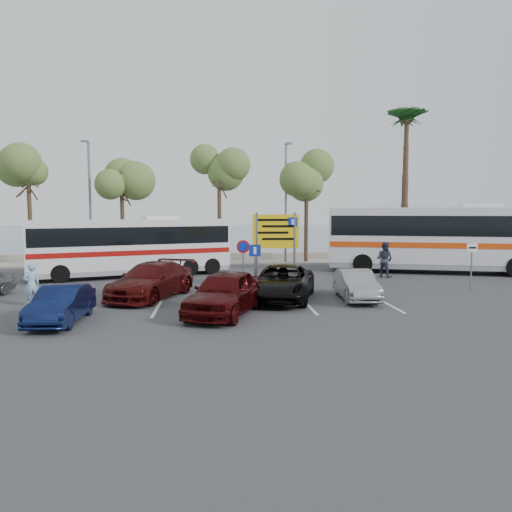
{
  "coord_description": "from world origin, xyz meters",
  "views": [
    {
      "loc": [
        -1.99,
        -20.19,
        3.7
      ],
      "look_at": [
        0.04,
        3.0,
        1.56
      ],
      "focal_mm": 35.0,
      "sensor_mm": 36.0,
      "label": 1
    }
  ],
  "objects": [
    {
      "name": "tree_left",
      "position": [
        -8.0,
        14.0,
        6.0
      ],
      "size": [
        3.2,
        3.2,
        7.2
      ],
      "color": "#382619",
      "rests_on": "kerb_strip"
    },
    {
      "name": "sea",
      "position": [
        0.0,
        60.0,
        0.01
      ],
      "size": [
        140.0,
        140.0,
        0.0
      ],
      "primitive_type": "plane",
      "color": "#415B69",
      "rests_on": "ground"
    },
    {
      "name": "car_maroon",
      "position": [
        -4.57,
        0.96,
        0.75
      ],
      "size": [
        3.87,
        5.55,
        1.49
      ],
      "primitive_type": "imported",
      "rotation": [
        0.0,
        0.0,
        -0.39
      ],
      "color": "#4A0D0C",
      "rests_on": "ground"
    },
    {
      "name": "kerb_strip",
      "position": [
        0.0,
        14.0,
        0.07
      ],
      "size": [
        44.0,
        2.4,
        0.15
      ],
      "primitive_type": "cube",
      "color": "#9C9A8E",
      "rests_on": "ground"
    },
    {
      "name": "car_blue",
      "position": [
        -6.97,
        -3.5,
        0.61
      ],
      "size": [
        1.42,
        3.77,
        1.23
      ],
      "primitive_type": "imported",
      "rotation": [
        0.0,
        0.0,
        -0.03
      ],
      "color": "#0E1842",
      "rests_on": "ground"
    },
    {
      "name": "coach_bus_left",
      "position": [
        -6.5,
        8.06,
        1.58
      ],
      "size": [
        11.06,
        5.95,
        3.41
      ],
      "color": "silver",
      "rests_on": "ground"
    },
    {
      "name": "suv_black",
      "position": [
        0.84,
        0.0,
        0.72
      ],
      "size": [
        3.68,
        5.63,
        1.44
      ],
      "primitive_type": "imported",
      "rotation": [
        0.0,
        0.0,
        -0.27
      ],
      "color": "black",
      "rests_on": "ground"
    },
    {
      "name": "pedestrian_near",
      "position": [
        -9.0,
        -0.37,
        0.83
      ],
      "size": [
        0.73,
        0.66,
        1.67
      ],
      "primitive_type": "imported",
      "rotation": [
        0.0,
        0.0,
        3.7
      ],
      "color": "#93B4D6",
      "rests_on": "ground"
    },
    {
      "name": "lane_markings",
      "position": [
        -1.14,
        -1.0,
        0.0
      ],
      "size": [
        12.02,
        4.2,
        0.01
      ],
      "primitive_type": null,
      "color": "silver",
      "rests_on": "ground"
    },
    {
      "name": "sign_taxi",
      "position": [
        9.8,
        1.49,
        1.42
      ],
      "size": [
        0.5,
        0.07,
        2.2
      ],
      "color": "slate",
      "rests_on": "ground"
    },
    {
      "name": "sign_parking",
      "position": [
        -0.2,
        0.79,
        1.47
      ],
      "size": [
        0.5,
        0.07,
        2.25
      ],
      "color": "slate",
      "rests_on": "ground"
    },
    {
      "name": "car_red",
      "position": [
        -1.56,
        -2.71,
        0.79
      ],
      "size": [
        3.4,
        4.99,
        1.58
      ],
      "primitive_type": "imported",
      "rotation": [
        0.0,
        0.0,
        -0.37
      ],
      "color": "#44090A",
      "rests_on": "ground"
    },
    {
      "name": "ground",
      "position": [
        0.0,
        0.0,
        0.0
      ],
      "size": [
        120.0,
        120.0,
        0.0
      ],
      "primitive_type": "plane",
      "color": "#373739",
      "rests_on": "ground"
    },
    {
      "name": "tree_far_left",
      "position": [
        -14.0,
        14.0,
        6.33
      ],
      "size": [
        3.2,
        3.2,
        7.6
      ],
      "color": "#382619",
      "rests_on": "kerb_strip"
    },
    {
      "name": "car_silver_b",
      "position": [
        3.93,
        -0.19,
        0.62
      ],
      "size": [
        1.52,
        3.83,
        1.24
      ],
      "primitive_type": "imported",
      "rotation": [
        0.0,
        0.0,
        -0.06
      ],
      "color": "gray",
      "rests_on": "ground"
    },
    {
      "name": "street_lamp_left",
      "position": [
        -10.0,
        13.52,
        4.6
      ],
      "size": [
        0.45,
        1.15,
        8.01
      ],
      "color": "slate",
      "rests_on": "kerb_strip"
    },
    {
      "name": "street_lamp_right",
      "position": [
        3.0,
        13.52,
        4.6
      ],
      "size": [
        0.45,
        1.15,
        8.01
      ],
      "color": "slate",
      "rests_on": "kerb_strip"
    },
    {
      "name": "coach_bus_right",
      "position": [
        11.6,
        8.15,
        1.91
      ],
      "size": [
        13.46,
        6.6,
        4.12
      ],
      "color": "silver",
      "rests_on": "ground"
    },
    {
      "name": "tree_mid",
      "position": [
        -1.5,
        14.0,
        6.65
      ],
      "size": [
        3.2,
        3.2,
        8.0
      ],
      "color": "#382619",
      "rests_on": "kerb_strip"
    },
    {
      "name": "tree_right",
      "position": [
        4.5,
        14.0,
        6.17
      ],
      "size": [
        3.2,
        3.2,
        7.4
      ],
      "color": "#382619",
      "rests_on": "kerb_strip"
    },
    {
      "name": "pedestrian_far",
      "position": [
        7.49,
        6.5,
        0.98
      ],
      "size": [
        1.19,
        1.2,
        1.96
      ],
      "primitive_type": "imported",
      "rotation": [
        0.0,
        0.0,
        2.32
      ],
      "color": "#31344A",
      "rests_on": "ground"
    },
    {
      "name": "direction_sign",
      "position": [
        1.0,
        3.2,
        2.43
      ],
      "size": [
        2.2,
        0.12,
        3.6
      ],
      "color": "slate",
      "rests_on": "ground"
    },
    {
      "name": "palm_tree",
      "position": [
        11.5,
        14.0,
        9.87
      ],
      "size": [
        4.8,
        4.8,
        11.2
      ],
      "color": "#382619",
      "rests_on": "kerb_strip"
    },
    {
      "name": "sign_no_stop",
      "position": [
        -0.6,
        2.38,
        1.58
      ],
      "size": [
        0.6,
        0.08,
        2.35
      ],
      "color": "slate",
      "rests_on": "ground"
    },
    {
      "name": "seawall",
      "position": [
        0.0,
        16.0,
        0.3
      ],
      "size": [
        48.0,
        0.8,
        0.6
      ],
      "primitive_type": "cube",
      "color": "#A19281",
      "rests_on": "ground"
    }
  ]
}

